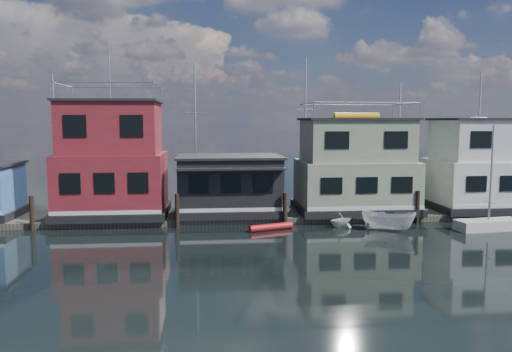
{
  "coord_description": "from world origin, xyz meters",
  "views": [
    {
      "loc": [
        -1.91,
        -22.69,
        6.87
      ],
      "look_at": [
        1.36,
        12.0,
        3.0
      ],
      "focal_mm": 35.0,
      "sensor_mm": 36.0,
      "label": 1
    }
  ],
  "objects": [
    {
      "name": "ground",
      "position": [
        0.0,
        0.0,
        0.0
      ],
      "size": [
        160.0,
        160.0,
        0.0
      ],
      "primitive_type": "plane",
      "color": "black",
      "rests_on": "ground"
    },
    {
      "name": "dock",
      "position": [
        0.0,
        12.0,
        0.2
      ],
      "size": [
        48.0,
        5.0,
        0.4
      ],
      "primitive_type": "cube",
      "color": "#595147",
      "rests_on": "ground"
    },
    {
      "name": "houseboat_red",
      "position": [
        -8.5,
        12.0,
        4.1
      ],
      "size": [
        7.4,
        5.9,
        11.86
      ],
      "color": "black",
      "rests_on": "dock"
    },
    {
      "name": "houseboat_dark",
      "position": [
        -0.5,
        11.98,
        2.42
      ],
      "size": [
        7.4,
        6.1,
        4.06
      ],
      "color": "black",
      "rests_on": "dock"
    },
    {
      "name": "houseboat_green",
      "position": [
        8.5,
        12.0,
        3.55
      ],
      "size": [
        8.4,
        5.9,
        7.03
      ],
      "color": "black",
      "rests_on": "dock"
    },
    {
      "name": "houseboat_white",
      "position": [
        18.5,
        12.0,
        3.54
      ],
      "size": [
        8.4,
        5.9,
        6.66
      ],
      "color": "black",
      "rests_on": "dock"
    },
    {
      "name": "pilings",
      "position": [
        -0.33,
        9.2,
        1.1
      ],
      "size": [
        42.28,
        0.28,
        2.2
      ],
      "color": "#2D2116",
      "rests_on": "ground"
    },
    {
      "name": "background_masts",
      "position": [
        4.76,
        18.0,
        5.55
      ],
      "size": [
        36.4,
        0.16,
        12.0
      ],
      "color": "silver",
      "rests_on": "ground"
    },
    {
      "name": "day_sailer",
      "position": [
        15.63,
        6.75,
        0.4
      ],
      "size": [
        4.33,
        1.92,
        6.6
      ],
      "rotation": [
        0.0,
        0.0,
        0.13
      ],
      "color": "silver",
      "rests_on": "ground"
    },
    {
      "name": "red_kayak",
      "position": [
        1.92,
        7.9,
        0.21
      ],
      "size": [
        2.89,
        1.41,
        0.43
      ],
      "primitive_type": "cylinder",
      "rotation": [
        0.0,
        1.57,
        0.35
      ],
      "color": "red",
      "rests_on": "ground"
    },
    {
      "name": "dinghy_white",
      "position": [
        6.58,
        8.49,
        0.49
      ],
      "size": [
        2.38,
        2.27,
        0.97
      ],
      "primitive_type": "imported",
      "rotation": [
        0.0,
        0.0,
        2.05
      ],
      "color": "silver",
      "rests_on": "ground"
    },
    {
      "name": "motorboat",
      "position": [
        9.2,
        7.06,
        0.65
      ],
      "size": [
        3.52,
        2.84,
        1.3
      ],
      "primitive_type": "imported",
      "rotation": [
        0.0,
        0.0,
        1.02
      ],
      "color": "white",
      "rests_on": "ground"
    }
  ]
}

